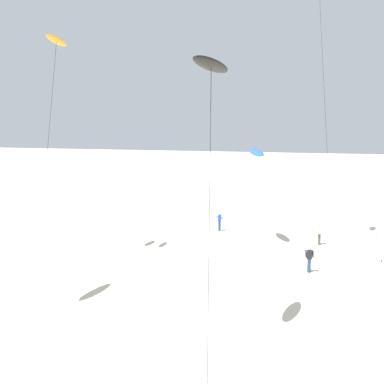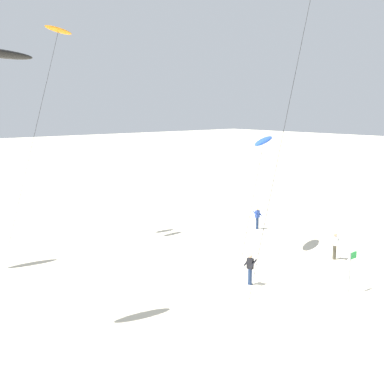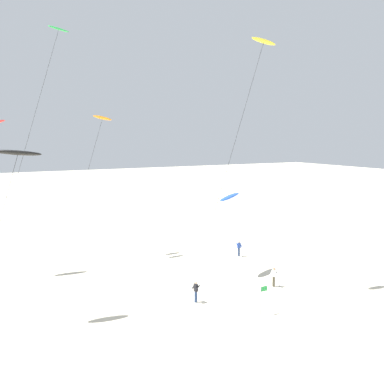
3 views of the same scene
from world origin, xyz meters
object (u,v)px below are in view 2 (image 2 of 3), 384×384
(kite_blue, at_px, (263,141))
(kite_flyer_furthest, at_px, (250,268))
(marker_flag, at_px, (352,264))
(kite_orange, at_px, (57,33))
(kite_flyer_nearest, at_px, (257,218))
(kite_flyer_middle, at_px, (335,245))

(kite_blue, relative_size, kite_flyer_furthest, 4.55)
(marker_flag, bearing_deg, kite_orange, 105.95)
(kite_flyer_nearest, xyz_separation_m, marker_flag, (-6.52, -12.45, 0.60))
(kite_blue, relative_size, marker_flag, 3.62)
(kite_blue, xyz_separation_m, kite_flyer_nearest, (3.76, 3.80, -6.27))
(kite_flyer_nearest, relative_size, kite_flyer_middle, 1.00)
(kite_blue, xyz_separation_m, marker_flag, (-2.76, -8.65, -5.68))
(kite_blue, height_order, kite_orange, kite_orange)
(kite_flyer_nearest, bearing_deg, kite_orange, 147.76)
(kite_orange, height_order, kite_flyer_middle, kite_orange)
(kite_orange, distance_m, kite_flyer_furthest, 21.18)
(kite_orange, bearing_deg, kite_flyer_nearest, -32.24)
(kite_flyer_furthest, bearing_deg, kite_flyer_middle, -1.79)
(kite_blue, distance_m, kite_orange, 16.08)
(kite_flyer_nearest, relative_size, kite_flyer_furthest, 1.00)
(kite_blue, bearing_deg, marker_flag, -107.71)
(kite_orange, relative_size, kite_flyer_nearest, 9.00)
(kite_orange, xyz_separation_m, kite_flyer_furthest, (2.57, -16.12, -13.50))
(kite_blue, height_order, kite_flyer_furthest, kite_blue)
(kite_flyer_middle, bearing_deg, kite_flyer_nearest, 74.91)
(kite_blue, bearing_deg, kite_orange, 126.46)
(kite_orange, height_order, marker_flag, kite_orange)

